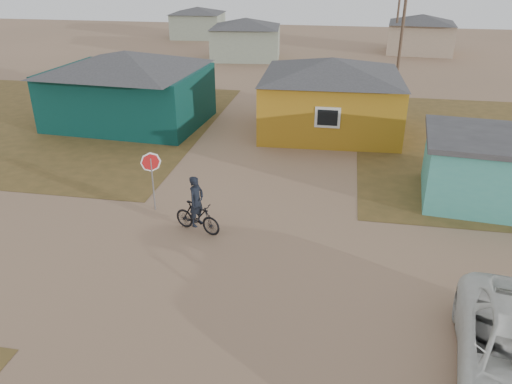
# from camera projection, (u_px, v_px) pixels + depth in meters

# --- Properties ---
(ground) EXTENTS (120.00, 120.00, 0.00)m
(ground) POSITION_uv_depth(u_px,v_px,m) (222.00, 273.00, 14.82)
(ground) COLOR #967256
(grass_nw) EXTENTS (20.00, 18.00, 0.00)m
(grass_nw) POSITION_uv_depth(u_px,v_px,m) (39.00, 120.00, 28.63)
(grass_nw) COLOR brown
(grass_nw) RESTS_ON ground
(house_teal) EXTENTS (8.93, 7.08, 4.00)m
(house_teal) POSITION_uv_depth(u_px,v_px,m) (128.00, 87.00, 27.32)
(house_teal) COLOR #08312C
(house_teal) RESTS_ON ground
(house_yellow) EXTENTS (7.72, 6.76, 3.90)m
(house_yellow) POSITION_uv_depth(u_px,v_px,m) (331.00, 94.00, 26.02)
(house_yellow) COLOR #B07B1B
(house_yellow) RESTS_ON ground
(shed_turquoise) EXTENTS (6.71, 4.93, 2.60)m
(shed_turquoise) POSITION_uv_depth(u_px,v_px,m) (511.00, 170.00, 18.53)
(shed_turquoise) COLOR teal
(shed_turquoise) RESTS_ON ground
(house_pale_west) EXTENTS (7.04, 6.15, 3.60)m
(house_pale_west) POSITION_uv_depth(u_px,v_px,m) (246.00, 38.00, 45.25)
(house_pale_west) COLOR gray
(house_pale_west) RESTS_ON ground
(house_beige_east) EXTENTS (6.95, 6.05, 3.60)m
(house_beige_east) POSITION_uv_depth(u_px,v_px,m) (421.00, 33.00, 48.03)
(house_beige_east) COLOR tan
(house_beige_east) RESTS_ON ground
(house_pale_north) EXTENTS (6.28, 5.81, 3.40)m
(house_pale_north) POSITION_uv_depth(u_px,v_px,m) (198.00, 22.00, 57.25)
(house_pale_north) COLOR gray
(house_pale_north) RESTS_ON ground
(utility_pole_near) EXTENTS (1.40, 0.20, 8.00)m
(utility_pole_near) POSITION_uv_depth(u_px,v_px,m) (402.00, 33.00, 31.60)
(utility_pole_near) COLOR brown
(utility_pole_near) RESTS_ON ground
(utility_pole_far) EXTENTS (1.40, 0.20, 8.00)m
(utility_pole_far) POSITION_uv_depth(u_px,v_px,m) (398.00, 10.00, 45.68)
(utility_pole_far) COLOR brown
(utility_pole_far) RESTS_ON ground
(stop_sign) EXTENTS (0.74, 0.12, 2.26)m
(stop_sign) POSITION_uv_depth(u_px,v_px,m) (151.00, 168.00, 17.82)
(stop_sign) COLOR gray
(stop_sign) RESTS_ON ground
(cyclist) EXTENTS (1.85, 1.07, 2.02)m
(cyclist) POSITION_uv_depth(u_px,v_px,m) (197.00, 212.00, 16.75)
(cyclist) COLOR black
(cyclist) RESTS_ON ground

